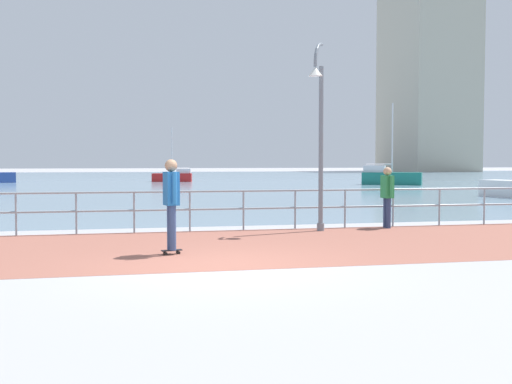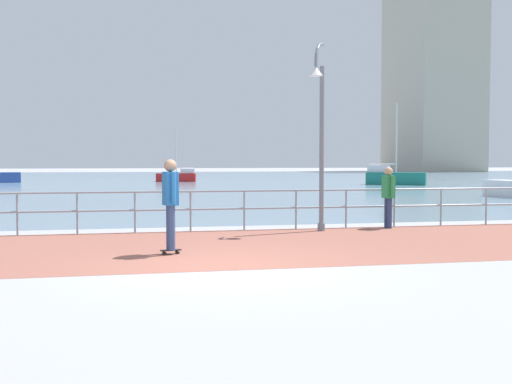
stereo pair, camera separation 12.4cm
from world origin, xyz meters
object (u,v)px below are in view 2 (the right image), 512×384
object	(u,v)px
sailboat_white	(394,177)
sailboat_teal	(178,176)
bystander	(388,192)
skateboarder	(170,197)
lamppost	(320,127)

from	to	relation	value
sailboat_white	sailboat_teal	bearing A→B (deg)	146.18
bystander	sailboat_teal	bearing A→B (deg)	94.09
skateboarder	sailboat_teal	xyz separation A→B (m)	(3.25, 42.08, -0.65)
skateboarder	bystander	bearing A→B (deg)	29.79
lamppost	bystander	xyz separation A→B (m)	(2.05, 0.39, -1.70)
lamppost	bystander	world-z (taller)	lamppost
lamppost	skateboarder	size ratio (longest dim) A/B	2.62
sailboat_teal	sailboat_white	bearing A→B (deg)	-33.82
lamppost	sailboat_white	size ratio (longest dim) A/B	0.77
skateboarder	sailboat_teal	bearing A→B (deg)	85.59
sailboat_teal	sailboat_white	distance (m)	18.91
bystander	sailboat_teal	xyz separation A→B (m)	(-2.76, 38.64, -0.50)
skateboarder	sailboat_white	bearing A→B (deg)	59.00
bystander	sailboat_white	world-z (taller)	sailboat_white
skateboarder	sailboat_white	xyz separation A→B (m)	(18.96, 31.56, -0.51)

